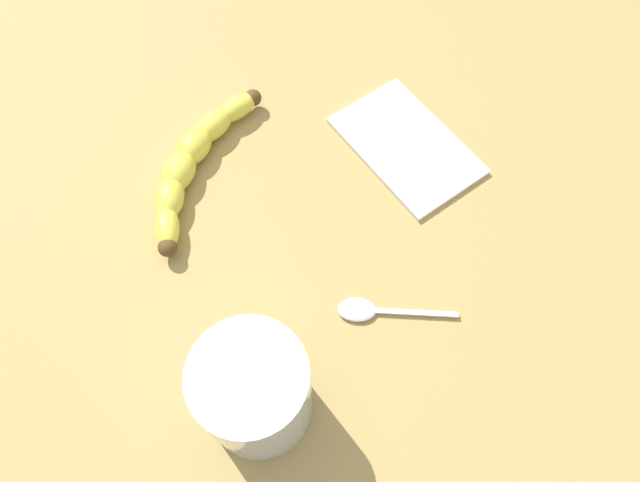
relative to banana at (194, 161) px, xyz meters
The scene contains 5 objects.
wooden_tabletop 11.78cm from the banana, 18.79° to the left, with size 120.00×120.00×3.00cm, color #A78B4B.
banana is the anchor object (origin of this frame).
smoothie_glass 26.00cm from the banana, ahead, with size 8.98×8.98×10.87cm.
teaspoon 23.41cm from the banana, 34.74° to the left, with size 4.41×11.18×0.80cm.
folded_napkin 22.54cm from the banana, 84.76° to the left, with size 15.59×9.86×0.60cm, color white.
Camera 1 is at (25.75, 1.60, 54.47)cm, focal length 32.72 mm.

